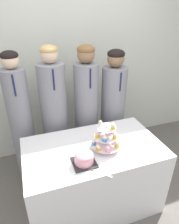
{
  "coord_description": "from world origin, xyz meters",
  "views": [
    {
      "loc": [
        -0.55,
        -1.06,
        1.96
      ],
      "look_at": [
        -0.03,
        0.42,
        1.13
      ],
      "focal_mm": 32.0,
      "sensor_mm": 36.0,
      "label": 1
    }
  ],
  "objects_px": {
    "student_0": "(22,125)",
    "student_3": "(113,112)",
    "round_cake": "(84,158)",
    "cake_knife": "(95,171)",
    "student_2": "(86,114)",
    "cupcake_stand": "(106,137)",
    "student_1": "(55,120)"
  },
  "relations": [
    {
      "from": "student_1",
      "to": "student_3",
      "type": "distance_m",
      "value": 0.75
    },
    {
      "from": "round_cake",
      "to": "student_3",
      "type": "relative_size",
      "value": 0.13
    },
    {
      "from": "student_1",
      "to": "round_cake",
      "type": "bearing_deg",
      "value": -82.94
    },
    {
      "from": "cupcake_stand",
      "to": "student_3",
      "type": "height_order",
      "value": "student_3"
    },
    {
      "from": "round_cake",
      "to": "student_1",
      "type": "height_order",
      "value": "student_1"
    },
    {
      "from": "round_cake",
      "to": "student_1",
      "type": "xyz_separation_m",
      "value": [
        -0.1,
        0.81,
        -0.05
      ]
    },
    {
      "from": "student_0",
      "to": "student_3",
      "type": "bearing_deg",
      "value": 0.0
    },
    {
      "from": "student_0",
      "to": "student_2",
      "type": "distance_m",
      "value": 0.77
    },
    {
      "from": "round_cake",
      "to": "student_3",
      "type": "distance_m",
      "value": 1.05
    },
    {
      "from": "cake_knife",
      "to": "student_1",
      "type": "xyz_separation_m",
      "value": [
        -0.15,
        0.93,
        0.01
      ]
    },
    {
      "from": "student_0",
      "to": "student_3",
      "type": "relative_size",
      "value": 1.04
    },
    {
      "from": "cake_knife",
      "to": "cupcake_stand",
      "type": "xyz_separation_m",
      "value": [
        0.21,
        0.24,
        0.12
      ]
    },
    {
      "from": "round_cake",
      "to": "student_0",
      "type": "distance_m",
      "value": 0.95
    },
    {
      "from": "student_2",
      "to": "student_3",
      "type": "relative_size",
      "value": 1.05
    },
    {
      "from": "cupcake_stand",
      "to": "student_0",
      "type": "distance_m",
      "value": 1.02
    },
    {
      "from": "student_3",
      "to": "student_2",
      "type": "bearing_deg",
      "value": -180.0
    },
    {
      "from": "student_3",
      "to": "round_cake",
      "type": "bearing_deg",
      "value": -128.78
    },
    {
      "from": "student_3",
      "to": "cupcake_stand",
      "type": "bearing_deg",
      "value": -119.74
    },
    {
      "from": "student_0",
      "to": "student_2",
      "type": "xyz_separation_m",
      "value": [
        0.77,
        0.0,
        0.01
      ]
    },
    {
      "from": "round_cake",
      "to": "cake_knife",
      "type": "relative_size",
      "value": 1.11
    },
    {
      "from": "student_1",
      "to": "student_0",
      "type": "bearing_deg",
      "value": -180.0
    },
    {
      "from": "student_1",
      "to": "student_3",
      "type": "bearing_deg",
      "value": -0.0
    },
    {
      "from": "round_cake",
      "to": "cake_knife",
      "type": "bearing_deg",
      "value": -65.61
    },
    {
      "from": "student_2",
      "to": "cake_knife",
      "type": "bearing_deg",
      "value": -104.37
    },
    {
      "from": "round_cake",
      "to": "student_0",
      "type": "xyz_separation_m",
      "value": [
        -0.48,
        0.81,
        -0.05
      ]
    },
    {
      "from": "student_2",
      "to": "student_3",
      "type": "xyz_separation_m",
      "value": [
        0.36,
        0.0,
        -0.04
      ]
    },
    {
      "from": "student_0",
      "to": "round_cake",
      "type": "bearing_deg",
      "value": -59.43
    },
    {
      "from": "student_3",
      "to": "student_0",
      "type": "bearing_deg",
      "value": -180.0
    },
    {
      "from": "round_cake",
      "to": "cake_knife",
      "type": "distance_m",
      "value": 0.14
    },
    {
      "from": "student_1",
      "to": "student_2",
      "type": "distance_m",
      "value": 0.39
    },
    {
      "from": "student_0",
      "to": "student_1",
      "type": "distance_m",
      "value": 0.38
    },
    {
      "from": "cupcake_stand",
      "to": "student_0",
      "type": "height_order",
      "value": "student_0"
    }
  ]
}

